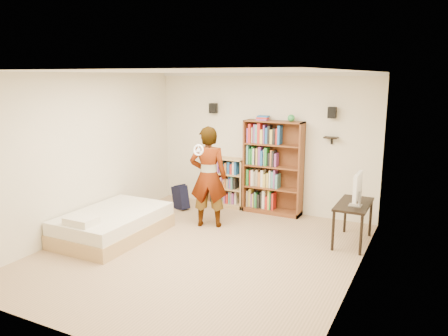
{
  "coord_description": "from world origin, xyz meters",
  "views": [
    {
      "loc": [
        3.13,
        -5.43,
        2.65
      ],
      "look_at": [
        0.1,
        0.6,
        1.21
      ],
      "focal_mm": 35.0,
      "sensor_mm": 36.0,
      "label": 1
    }
  ],
  "objects_px": {
    "daybed": "(113,221)",
    "tall_bookshelf": "(273,168)",
    "person": "(208,177)",
    "low_bookshelf": "(226,182)",
    "computer_desk": "(353,223)"
  },
  "relations": [
    {
      "from": "computer_desk",
      "to": "person",
      "type": "height_order",
      "value": "person"
    },
    {
      "from": "person",
      "to": "low_bookshelf",
      "type": "bearing_deg",
      "value": -98.92
    },
    {
      "from": "tall_bookshelf",
      "to": "person",
      "type": "height_order",
      "value": "tall_bookshelf"
    },
    {
      "from": "tall_bookshelf",
      "to": "low_bookshelf",
      "type": "distance_m",
      "value": 1.09
    },
    {
      "from": "tall_bookshelf",
      "to": "person",
      "type": "relative_size",
      "value": 1.01
    },
    {
      "from": "low_bookshelf",
      "to": "computer_desk",
      "type": "xyz_separation_m",
      "value": [
        2.72,
        -0.91,
        -0.17
      ]
    },
    {
      "from": "computer_desk",
      "to": "person",
      "type": "distance_m",
      "value": 2.54
    },
    {
      "from": "low_bookshelf",
      "to": "computer_desk",
      "type": "bearing_deg",
      "value": -18.57
    },
    {
      "from": "tall_bookshelf",
      "to": "person",
      "type": "xyz_separation_m",
      "value": [
        -0.76,
        -1.21,
        -0.01
      ]
    },
    {
      "from": "daybed",
      "to": "person",
      "type": "distance_m",
      "value": 1.78
    },
    {
      "from": "person",
      "to": "tall_bookshelf",
      "type": "bearing_deg",
      "value": -143.02
    },
    {
      "from": "computer_desk",
      "to": "daybed",
      "type": "xyz_separation_m",
      "value": [
        -3.61,
        -1.52,
        -0.06
      ]
    },
    {
      "from": "daybed",
      "to": "tall_bookshelf",
      "type": "bearing_deg",
      "value": 51.72
    },
    {
      "from": "tall_bookshelf",
      "to": "computer_desk",
      "type": "bearing_deg",
      "value": -27.84
    },
    {
      "from": "computer_desk",
      "to": "daybed",
      "type": "bearing_deg",
      "value": -157.18
    }
  ]
}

